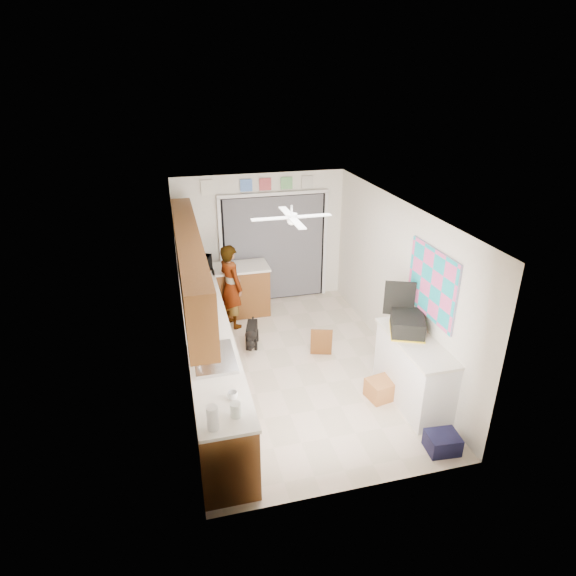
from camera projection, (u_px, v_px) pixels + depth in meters
floor at (294, 366)px, 7.47m from camera, size 5.00×5.00×0.00m
ceiling at (295, 208)px, 6.44m from camera, size 5.00×5.00×0.00m
wall_back at (261, 239)px, 9.16m from camera, size 3.20×0.00×3.20m
wall_front at (360, 396)px, 4.75m from camera, size 3.20×0.00×3.20m
wall_left at (182, 305)px, 6.60m from camera, size 0.00×5.00×5.00m
wall_right at (396, 282)px, 7.32m from camera, size 0.00×5.00×5.00m
left_base_cabinets at (208, 352)px, 6.99m from camera, size 0.60×4.80×0.90m
left_countertop at (207, 323)px, 6.80m from camera, size 0.62×4.80×0.04m
upper_cabinets at (190, 261)px, 6.58m from camera, size 0.32×4.00×0.80m
sink_basin at (214, 359)px, 5.90m from camera, size 0.50×0.76×0.06m
faucet at (198, 354)px, 5.82m from camera, size 0.03×0.03×0.22m
peninsula_base at (241, 291)px, 8.94m from camera, size 1.00×0.60×0.90m
peninsula_top at (240, 267)px, 8.75m from camera, size 1.04×0.64×0.04m
back_opening_recess at (274, 249)px, 9.28m from camera, size 2.00×0.06×2.10m
curtain_panel at (275, 249)px, 9.24m from camera, size 1.90×0.03×2.05m
door_trim_left at (222, 254)px, 9.02m from camera, size 0.06×0.04×2.10m
door_trim_right at (325, 245)px, 9.48m from camera, size 0.06×0.04×2.10m
door_trim_head at (274, 194)px, 8.81m from camera, size 2.10×0.04×0.06m
header_frame_1 at (246, 185)px, 8.65m from camera, size 0.22×0.02×0.22m
header_frame_2 at (265, 184)px, 8.73m from camera, size 0.22×0.02×0.22m
header_frame_3 at (287, 183)px, 8.82m from camera, size 0.22×0.02×0.22m
header_frame_4 at (307, 182)px, 8.91m from camera, size 0.22×0.02×0.22m
route66_sign at (207, 187)px, 8.49m from camera, size 0.22×0.02×0.26m
right_counter_base at (413, 372)px, 6.53m from camera, size 0.50×1.40×0.90m
right_counter_top at (416, 342)px, 6.33m from camera, size 0.54×1.44×0.04m
abstract_painting at (432, 284)px, 6.26m from camera, size 0.03×1.15×0.95m
ceiling_fan at (292, 217)px, 6.69m from camera, size 1.14×1.14×0.24m
microwave at (198, 266)px, 8.36m from camera, size 0.53×0.61×0.29m
soap_bottle at (199, 305)px, 7.00m from camera, size 0.11×0.11×0.26m
cup at (233, 396)px, 5.18m from camera, size 0.13×0.13×0.09m
jar_a at (236, 410)px, 4.91m from camera, size 0.12×0.12×0.16m
paper_towel_roll at (213, 418)px, 4.72m from camera, size 0.15×0.15×0.26m
suitcase at (407, 324)px, 6.49m from camera, size 0.61×0.69×0.24m
suitcase_rim at (406, 331)px, 6.53m from camera, size 0.63×0.70×0.02m
suitcase_lid at (399, 298)px, 6.64m from camera, size 0.40×0.19×0.50m
cardboard_box at (383, 388)px, 6.71m from camera, size 0.49×0.41×0.28m
navy_crate at (442, 442)px, 5.76m from camera, size 0.40×0.34×0.23m
cabinet_door_panel at (321, 342)px, 7.62m from camera, size 0.37×0.23×0.51m
man at (231, 286)px, 8.36m from camera, size 0.56×0.65×1.52m
dog at (252, 334)px, 7.93m from camera, size 0.38×0.61×0.44m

